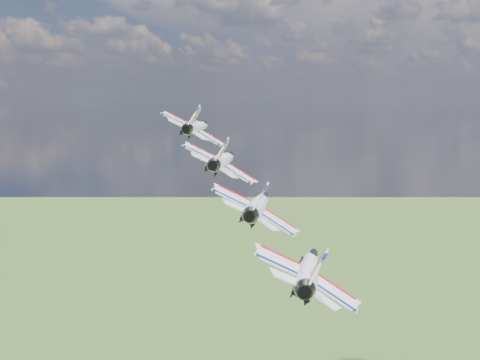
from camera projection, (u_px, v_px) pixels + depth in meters
The scene contains 4 objects.
jet_0 at pixel (198, 127), 83.82m from camera, with size 9.29×13.76×4.11m, color white, non-canonical shape.
jet_1 at pixel (224, 160), 72.86m from camera, with size 9.29×13.76×4.11m, color white, non-canonical shape.
jet_2 at pixel (259, 204), 61.89m from camera, with size 9.29×13.76×4.11m, color white, non-canonical shape.
jet_3 at pixel (309, 268), 50.92m from camera, with size 9.29×13.76×4.11m, color white, non-canonical shape.
Camera 1 is at (29.05, -56.18, 163.47)m, focal length 45.00 mm.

